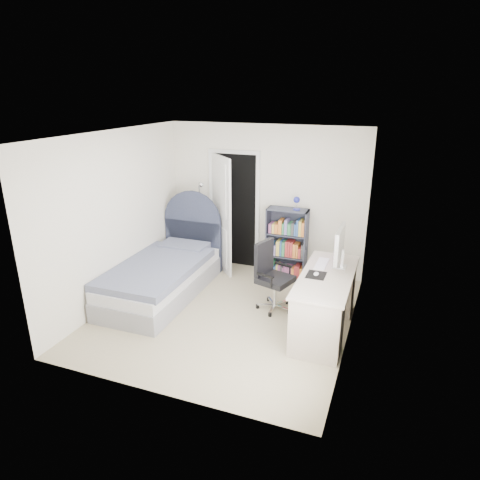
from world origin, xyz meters
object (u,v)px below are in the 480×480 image
(office_chair, at_px, (271,272))
(desk, at_px, (326,300))
(nightstand, at_px, (204,245))
(bookcase, at_px, (287,246))
(bed, at_px, (165,274))
(floor_lamp, at_px, (201,231))

(office_chair, bearing_deg, desk, -21.60)
(nightstand, relative_size, bookcase, 0.38)
(bed, bearing_deg, floor_lamp, 88.42)
(bed, xyz_separation_m, bookcase, (1.63, 1.24, 0.24))
(bed, height_order, nightstand, bed)
(office_chair, bearing_deg, floor_lamp, 145.07)
(floor_lamp, height_order, bookcase, floor_lamp)
(nightstand, height_order, floor_lamp, floor_lamp)
(bookcase, bearing_deg, bed, -142.76)
(desk, height_order, office_chair, desk)
(bookcase, bearing_deg, office_chair, -87.55)
(floor_lamp, distance_m, bookcase, 1.60)
(floor_lamp, distance_m, desk, 2.91)
(floor_lamp, xyz_separation_m, bookcase, (1.60, -0.03, -0.07))
(bed, bearing_deg, office_chair, 4.04)
(bed, xyz_separation_m, floor_lamp, (0.03, 1.27, 0.30))
(bed, bearing_deg, desk, -4.93)
(nightstand, distance_m, office_chair, 2.02)
(nightstand, bearing_deg, bookcase, -2.42)
(nightstand, xyz_separation_m, desk, (2.47, -1.52, 0.08))
(nightstand, bearing_deg, office_chair, -36.24)
(bookcase, height_order, desk, bookcase)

